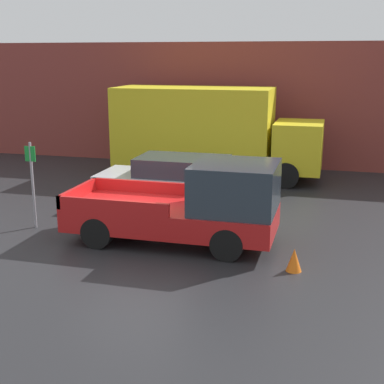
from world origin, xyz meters
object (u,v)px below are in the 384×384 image
at_px(pickup_truck, 194,206).
at_px(delivery_truck, 208,130).
at_px(parking_sign, 32,180).
at_px(traffic_cone, 294,260).
at_px(car, 179,182).
at_px(newspaper_box, 142,150).

distance_m(pickup_truck, delivery_truck, 7.50).
height_order(parking_sign, traffic_cone, parking_sign).
bearing_deg(pickup_truck, car, 112.64).
distance_m(car, newspaper_box, 7.46).
bearing_deg(newspaper_box, delivery_truck, -32.00).
xyz_separation_m(car, traffic_cone, (3.75, -4.10, -0.56)).
relative_size(newspaper_box, traffic_cone, 2.06).
bearing_deg(newspaper_box, traffic_cone, -55.43).
height_order(pickup_truck, delivery_truck, delivery_truck).
distance_m(car, parking_sign, 4.31).
distance_m(car, traffic_cone, 5.58).
height_order(pickup_truck, traffic_cone, pickup_truck).
distance_m(newspaper_box, traffic_cone, 12.92).
height_order(pickup_truck, car, pickup_truck).
bearing_deg(car, traffic_cone, -47.53).
distance_m(parking_sign, newspaper_box, 9.43).
xyz_separation_m(parking_sign, newspaper_box, (-0.38, 9.39, -0.79)).
height_order(car, traffic_cone, car).
distance_m(parking_sign, traffic_cone, 7.14).
height_order(pickup_truck, parking_sign, parking_sign).
relative_size(pickup_truck, traffic_cone, 10.12).
distance_m(pickup_truck, newspaper_box, 10.63).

